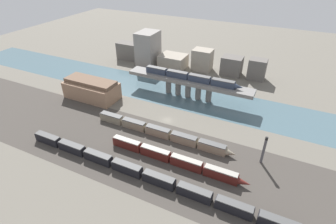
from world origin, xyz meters
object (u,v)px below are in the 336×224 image
object	(u,v)px
train_yard_far	(161,132)
warehouse_building	(92,89)
train_yard_mid	(173,159)
train_yard_near	(146,175)
signal_tower	(264,150)
train_on_bridge	(191,77)

from	to	relation	value
train_yard_far	warehouse_building	bearing A→B (deg)	163.55
train_yard_mid	train_yard_far	distance (m)	17.57
train_yard_near	signal_tower	size ratio (longest dim) A/B	8.89
train_on_bridge	warehouse_building	distance (m)	53.15
train_on_bridge	signal_tower	xyz separation A→B (m)	(43.18, -35.97, -6.02)
train_yard_near	warehouse_building	world-z (taller)	warehouse_building
train_yard_mid	signal_tower	distance (m)	33.42
train_yard_mid	train_on_bridge	bearing A→B (deg)	104.82
train_yard_far	train_yard_mid	bearing A→B (deg)	-47.46
train_yard_far	warehouse_building	xyz separation A→B (m)	(-48.81, 14.41, 3.14)
train_yard_near	train_yard_far	bearing A→B (deg)	105.24
train_yard_mid	warehouse_building	xyz separation A→B (m)	(-60.68, 27.35, 3.02)
train_yard_far	train_yard_near	bearing A→B (deg)	-74.76
train_on_bridge	train_yard_mid	bearing A→B (deg)	-75.18
train_yard_far	warehouse_building	distance (m)	50.99
train_on_bridge	warehouse_building	bearing A→B (deg)	-153.73
train_yard_far	signal_tower	bearing A→B (deg)	2.44
warehouse_building	signal_tower	xyz separation A→B (m)	(90.44, -12.64, 0.81)
train_on_bridge	train_yard_far	distance (m)	39.07
warehouse_building	train_yard_near	bearing A→B (deg)	-35.00
train_yard_near	signal_tower	xyz separation A→B (m)	(34.98, 26.20, 3.95)
train_on_bridge	train_yard_near	bearing A→B (deg)	-82.49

